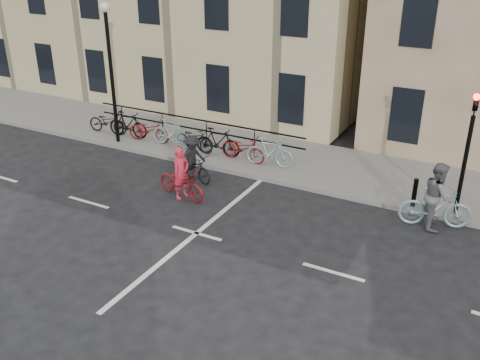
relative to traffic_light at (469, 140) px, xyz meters
The scene contains 9 objects.
ground 7.96m from the traffic_light, 145.01° to the right, with size 120.00×120.00×0.00m, color black.
sidewalk 10.60m from the traffic_light, behind, with size 46.00×4.00×0.15m, color slate.
traffic_light is the anchor object (origin of this frame).
lamp_post 12.74m from the traffic_light, behind, with size 0.36×0.36×5.28m.
bollard_east 2.21m from the traffic_light, behind, with size 0.14×0.14×0.90m, color black.
parked_bikes 10.25m from the traffic_light, behind, with size 9.35×1.23×1.05m.
cyclist_pink 8.48m from the traffic_light, 161.56° to the right, with size 1.98×1.03×1.67m.
cyclist_grey 1.90m from the traffic_light, 121.58° to the right, with size 2.09×1.14×1.95m.
cyclist_dark 8.58m from the traffic_light, behind, with size 1.86×1.14×1.57m.
Camera 1 is at (7.23, -10.81, 7.56)m, focal length 40.00 mm.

